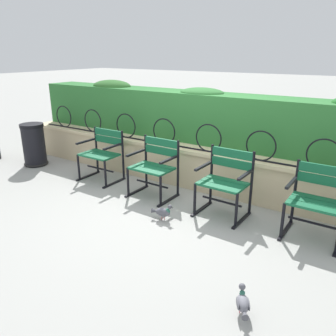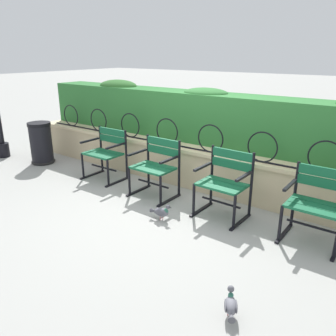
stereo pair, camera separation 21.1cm
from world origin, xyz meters
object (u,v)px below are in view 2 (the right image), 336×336
at_px(pigeon_near_chairs, 231,305).
at_px(pigeon_far_side, 161,212).
at_px(park_chair_centre_left, 156,165).
at_px(park_chair_rightmost, 317,202).
at_px(park_chair_leftmost, 106,152).
at_px(trash_bin, 41,144).
at_px(park_chair_centre_right, 225,181).

bearing_deg(pigeon_near_chairs, pigeon_far_side, 145.70).
relative_size(park_chair_centre_left, pigeon_far_side, 2.91).
bearing_deg(pigeon_far_side, park_chair_centre_left, 132.43).
xyz_separation_m(pigeon_near_chairs, pigeon_far_side, (-1.47, 1.00, 0.00)).
bearing_deg(pigeon_near_chairs, park_chair_rightmost, 82.92).
relative_size(park_chair_rightmost, pigeon_near_chairs, 3.09).
relative_size(park_chair_leftmost, pigeon_near_chairs, 3.07).
height_order(pigeon_far_side, trash_bin, trash_bin).
distance_m(park_chair_rightmost, trash_bin, 4.92).
relative_size(park_chair_leftmost, park_chair_rightmost, 0.99).
xyz_separation_m(park_chair_leftmost, park_chair_centre_left, (1.11, -0.07, 0.00)).
bearing_deg(park_chair_leftmost, pigeon_far_side, -21.97).
distance_m(park_chair_leftmost, pigeon_near_chairs, 3.55).
bearing_deg(pigeon_near_chairs, park_chair_centre_left, 141.56).
xyz_separation_m(park_chair_centre_right, pigeon_far_side, (-0.56, -0.60, -0.35)).
distance_m(park_chair_centre_left, trash_bin, 2.70).
relative_size(park_chair_centre_right, trash_bin, 1.10).
distance_m(park_chair_rightmost, pigeon_far_side, 1.82).
height_order(park_chair_leftmost, park_chair_centre_right, park_chair_centre_right).
xyz_separation_m(pigeon_far_side, trash_bin, (-3.24, 0.51, 0.26)).
distance_m(pigeon_far_side, trash_bin, 3.30).
bearing_deg(pigeon_far_side, park_chair_rightmost, 20.76).
distance_m(park_chair_centre_left, pigeon_near_chairs, 2.59).
bearing_deg(park_chair_leftmost, park_chair_rightmost, -0.58).
relative_size(park_chair_rightmost, trash_bin, 1.07).
bearing_deg(park_chair_centre_left, park_chair_leftmost, 176.30).
xyz_separation_m(park_chair_leftmost, pigeon_near_chairs, (3.12, -1.67, -0.35)).
xyz_separation_m(park_chair_centre_left, trash_bin, (-2.70, -0.08, -0.09)).
bearing_deg(pigeon_far_side, park_chair_centre_right, 46.70).
bearing_deg(pigeon_near_chairs, trash_bin, 162.19).
bearing_deg(park_chair_rightmost, park_chair_centre_left, -179.02).
relative_size(pigeon_near_chairs, trash_bin, 0.35).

